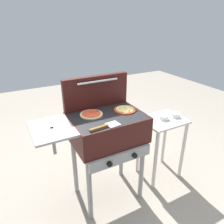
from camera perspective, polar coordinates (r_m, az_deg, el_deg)
The scene contains 9 objects.
ground_plane at distance 2.38m, azimuth -1.13°, elevation -20.85°, with size 8.00×8.00×0.00m, color gray.
grill at distance 1.91m, azimuth -1.64°, elevation -4.90°, with size 0.96×0.53×0.90m.
grill_lid_open at distance 1.98m, azimuth -4.24°, elevation 5.46°, with size 0.63×0.08×0.30m.
pizza_pepperoni at distance 1.86m, azimuth -5.51°, elevation -0.53°, with size 0.20×0.20×0.04m.
pizza_cheese at distance 1.94m, azimuth 3.46°, elevation 0.64°, with size 0.20×0.20×0.03m.
spatula at distance 1.65m, azimuth -1.93°, elevation -3.88°, with size 0.26×0.10×0.02m.
prep_table at distance 2.37m, azimuth 13.16°, elevation -6.16°, with size 0.44×0.36×0.71m.
topping_bowl_near at distance 2.36m, azimuth 16.59°, elevation -0.77°, with size 0.10×0.10×0.04m.
topping_bowl_far at distance 2.27m, azimuth 13.77°, elevation -1.44°, with size 0.10×0.10×0.04m.
Camera 1 is at (-0.75, -1.50, 1.69)m, focal length 34.19 mm.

